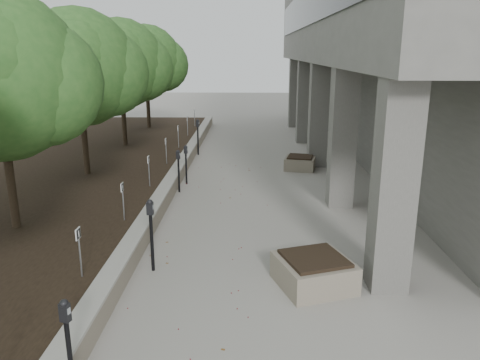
# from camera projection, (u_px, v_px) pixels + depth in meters

# --- Properties ---
(ground) EXTENTS (90.00, 90.00, 0.00)m
(ground) POSITION_uv_depth(u_px,v_px,m) (206.00, 312.00, 8.22)
(ground) COLOR gray
(ground) RESTS_ON ground
(retaining_wall) EXTENTS (0.39, 26.00, 0.50)m
(retaining_wall) POSITION_uv_depth(u_px,v_px,m) (179.00, 171.00, 16.87)
(retaining_wall) COLOR gray
(retaining_wall) RESTS_ON ground
(planting_bed) EXTENTS (7.00, 26.00, 0.40)m
(planting_bed) POSITION_uv_depth(u_px,v_px,m) (78.00, 172.00, 16.96)
(planting_bed) COLOR black
(planting_bed) RESTS_ON ground
(crabapple_tree_2) EXTENTS (4.60, 4.00, 5.44)m
(crabapple_tree_2) POSITION_uv_depth(u_px,v_px,m) (1.00, 112.00, 10.38)
(crabapple_tree_2) COLOR #2D5E24
(crabapple_tree_2) RESTS_ON planting_bed
(crabapple_tree_3) EXTENTS (4.60, 4.00, 5.44)m
(crabapple_tree_3) POSITION_uv_depth(u_px,v_px,m) (80.00, 93.00, 15.20)
(crabapple_tree_3) COLOR #2D5E24
(crabapple_tree_3) RESTS_ON planting_bed
(crabapple_tree_4) EXTENTS (4.60, 4.00, 5.44)m
(crabapple_tree_4) POSITION_uv_depth(u_px,v_px,m) (121.00, 83.00, 20.02)
(crabapple_tree_4) COLOR #2D5E24
(crabapple_tree_4) RESTS_ON planting_bed
(crabapple_tree_5) EXTENTS (4.60, 4.00, 5.44)m
(crabapple_tree_5) POSITION_uv_depth(u_px,v_px,m) (147.00, 77.00, 24.84)
(crabapple_tree_5) COLOR #2D5E24
(crabapple_tree_5) RESTS_ON planting_bed
(parking_sign_2) EXTENTS (0.04, 0.22, 0.96)m
(parking_sign_2) POSITION_uv_depth(u_px,v_px,m) (80.00, 253.00, 8.52)
(parking_sign_2) COLOR black
(parking_sign_2) RESTS_ON planting_bed
(parking_sign_3) EXTENTS (0.04, 0.22, 0.96)m
(parking_sign_3) POSITION_uv_depth(u_px,v_px,m) (123.00, 202.00, 11.41)
(parking_sign_3) COLOR black
(parking_sign_3) RESTS_ON planting_bed
(parking_sign_4) EXTENTS (0.04, 0.22, 0.96)m
(parking_sign_4) POSITION_uv_depth(u_px,v_px,m) (149.00, 171.00, 14.30)
(parking_sign_4) COLOR black
(parking_sign_4) RESTS_ON planting_bed
(parking_sign_5) EXTENTS (0.04, 0.22, 0.96)m
(parking_sign_5) POSITION_uv_depth(u_px,v_px,m) (166.00, 151.00, 17.19)
(parking_sign_5) COLOR black
(parking_sign_5) RESTS_ON planting_bed
(parking_sign_6) EXTENTS (0.04, 0.22, 0.96)m
(parking_sign_6) POSITION_uv_depth(u_px,v_px,m) (178.00, 137.00, 20.08)
(parking_sign_6) COLOR black
(parking_sign_6) RESTS_ON planting_bed
(parking_sign_7) EXTENTS (0.04, 0.22, 0.96)m
(parking_sign_7) POSITION_uv_depth(u_px,v_px,m) (188.00, 126.00, 22.97)
(parking_sign_7) COLOR black
(parking_sign_7) RESTS_ON planting_bed
(parking_sign_8) EXTENTS (0.04, 0.22, 0.96)m
(parking_sign_8) POSITION_uv_depth(u_px,v_px,m) (195.00, 117.00, 25.86)
(parking_sign_8) COLOR black
(parking_sign_8) RESTS_ON planting_bed
(parking_meter_1) EXTENTS (0.17, 0.14, 1.46)m
(parking_meter_1) POSITION_uv_depth(u_px,v_px,m) (69.00, 350.00, 5.97)
(parking_meter_1) COLOR black
(parking_meter_1) RESTS_ON ground
(parking_meter_2) EXTENTS (0.16, 0.12, 1.56)m
(parking_meter_2) POSITION_uv_depth(u_px,v_px,m) (152.00, 236.00, 9.57)
(parking_meter_2) COLOR black
(parking_meter_2) RESTS_ON ground
(parking_meter_3) EXTENTS (0.15, 0.11, 1.36)m
(parking_meter_3) POSITION_uv_depth(u_px,v_px,m) (186.00, 165.00, 15.94)
(parking_meter_3) COLOR black
(parking_meter_3) RESTS_ON ground
(parking_meter_4) EXTENTS (0.16, 0.13, 1.40)m
(parking_meter_4) POSITION_uv_depth(u_px,v_px,m) (179.00, 171.00, 15.02)
(parking_meter_4) COLOR black
(parking_meter_4) RESTS_ON ground
(parking_meter_5) EXTENTS (0.18, 0.16, 1.58)m
(parking_meter_5) POSITION_uv_depth(u_px,v_px,m) (198.00, 137.00, 20.45)
(parking_meter_5) COLOR black
(parking_meter_5) RESTS_ON ground
(planter_front) EXTENTS (1.68, 1.68, 0.61)m
(planter_front) POSITION_uv_depth(u_px,v_px,m) (314.00, 271.00, 9.06)
(planter_front) COLOR gray
(planter_front) RESTS_ON ground
(planter_back) EXTENTS (1.33, 1.33, 0.52)m
(planter_back) POSITION_uv_depth(u_px,v_px,m) (300.00, 163.00, 18.09)
(planter_back) COLOR gray
(planter_back) RESTS_ON ground
(berry_scatter) EXTENTS (3.30, 14.10, 0.02)m
(berry_scatter) POSITION_uv_depth(u_px,v_px,m) (219.00, 215.00, 13.04)
(berry_scatter) COLOR maroon
(berry_scatter) RESTS_ON ground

